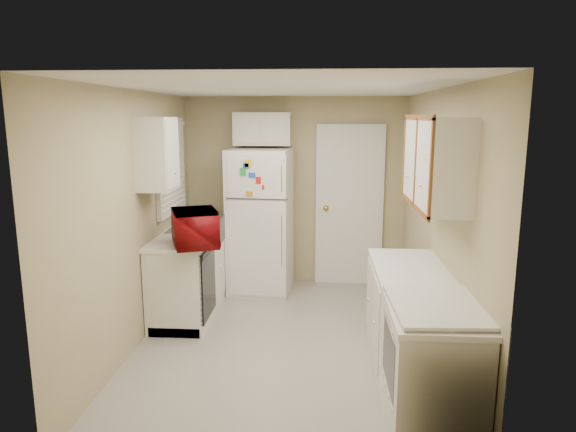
{
  "coord_description": "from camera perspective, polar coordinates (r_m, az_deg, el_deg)",
  "views": [
    {
      "loc": [
        0.34,
        -4.65,
        2.16
      ],
      "look_at": [
        0.0,
        0.5,
        1.15
      ],
      "focal_mm": 32.0,
      "sensor_mm": 36.0,
      "label": 1
    }
  ],
  "objects": [
    {
      "name": "ceiling",
      "position": [
        4.67,
        -0.41,
        14.01
      ],
      "size": [
        3.8,
        3.8,
        0.0
      ],
      "primitive_type": "plane",
      "color": "white",
      "rests_on": "floor"
    },
    {
      "name": "wall_right",
      "position": [
        4.87,
        16.28,
        -0.76
      ],
      "size": [
        3.8,
        3.8,
        0.0
      ],
      "primitive_type": "plane",
      "color": "tan",
      "rests_on": "floor"
    },
    {
      "name": "upper_cabinet_right",
      "position": [
        4.27,
        16.17,
        5.79
      ],
      "size": [
        0.3,
        1.2,
        0.7
      ],
      "primitive_type": "cube",
      "color": "silver",
      "rests_on": "wall_right"
    },
    {
      "name": "interior_door",
      "position": [
        6.62,
        6.83,
        1.08
      ],
      "size": [
        0.86,
        0.06,
        2.08
      ],
      "primitive_type": "cube",
      "color": "white",
      "rests_on": "floor"
    },
    {
      "name": "dishwasher",
      "position": [
        5.35,
        -8.9,
        -7.26
      ],
      "size": [
        0.03,
        0.58,
        0.72
      ],
      "primitive_type": "cube",
      "color": "black",
      "rests_on": "floor"
    },
    {
      "name": "refrigerator",
      "position": [
        6.33,
        -3.06,
        -0.57
      ],
      "size": [
        0.79,
        0.77,
        1.77
      ],
      "primitive_type": "cube",
      "rotation": [
        0.0,
        0.0,
        -0.09
      ],
      "color": "white",
      "rests_on": "floor"
    },
    {
      "name": "floor",
      "position": [
        5.14,
        -0.38,
        -13.78
      ],
      "size": [
        3.8,
        3.8,
        0.0
      ],
      "primitive_type": "plane",
      "color": "#B5AFA8",
      "rests_on": "ground"
    },
    {
      "name": "right_counter",
      "position": [
        4.28,
        14.03,
        -12.82
      ],
      "size": [
        0.6,
        2.0,
        0.9
      ],
      "primitive_type": "cube",
      "color": "silver",
      "rests_on": "floor"
    },
    {
      "name": "left_counter",
      "position": [
        5.99,
        -10.36,
        -5.72
      ],
      "size": [
        0.6,
        1.8,
        0.9
      ],
      "primitive_type": "cube",
      "color": "silver",
      "rests_on": "floor"
    },
    {
      "name": "microwave",
      "position": [
        5.15,
        -10.23,
        -1.57
      ],
      "size": [
        0.7,
        0.54,
        0.41
      ],
      "primitive_type": "imported",
      "rotation": [
        0.0,
        0.0,
        1.93
      ],
      "color": "maroon",
      "rests_on": "left_counter"
    },
    {
      "name": "soap_bottle",
      "position": [
        6.29,
        -9.39,
        0.29
      ],
      "size": [
        0.1,
        0.1,
        0.2
      ],
      "primitive_type": "imported",
      "rotation": [
        0.0,
        0.0,
        0.14
      ],
      "color": "white",
      "rests_on": "left_counter"
    },
    {
      "name": "wall_left",
      "position": [
        5.06,
        -16.42,
        -0.33
      ],
      "size": [
        3.8,
        3.8,
        0.0
      ],
      "primitive_type": "plane",
      "color": "tan",
      "rests_on": "floor"
    },
    {
      "name": "stove",
      "position": [
        3.77,
        16.15,
        -15.98
      ],
      "size": [
        0.66,
        0.8,
        0.94
      ],
      "primitive_type": "cube",
      "rotation": [
        0.0,
        0.0,
        0.04
      ],
      "color": "white",
      "rests_on": "floor"
    },
    {
      "name": "cabinet_over_fridge",
      "position": [
        6.45,
        -2.86,
        9.64
      ],
      "size": [
        0.7,
        0.3,
        0.4
      ],
      "primitive_type": "cube",
      "color": "silver",
      "rests_on": "wall_back"
    },
    {
      "name": "upper_cabinet_left",
      "position": [
        5.14,
        -14.36,
        6.71
      ],
      "size": [
        0.3,
        0.45,
        0.7
      ],
      "primitive_type": "cube",
      "color": "silver",
      "rests_on": "wall_left"
    },
    {
      "name": "sink",
      "position": [
        6.02,
        -10.16,
        -1.57
      ],
      "size": [
        0.54,
        0.74,
        0.16
      ],
      "primitive_type": "cube",
      "color": "gray",
      "rests_on": "left_counter"
    },
    {
      "name": "wall_back",
      "position": [
        6.63,
        0.79,
        2.75
      ],
      "size": [
        2.8,
        2.8,
        0.0
      ],
      "primitive_type": "plane",
      "color": "tan",
      "rests_on": "floor"
    },
    {
      "name": "window_blinds",
      "position": [
        5.98,
        -12.83,
        5.42
      ],
      "size": [
        0.1,
        0.98,
        1.08
      ],
      "primitive_type": "cube",
      "color": "silver",
      "rests_on": "wall_left"
    },
    {
      "name": "wall_front",
      "position": [
        2.93,
        -3.1,
        -8.07
      ],
      "size": [
        2.8,
        2.8,
        0.0
      ],
      "primitive_type": "plane",
      "color": "tan",
      "rests_on": "floor"
    }
  ]
}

